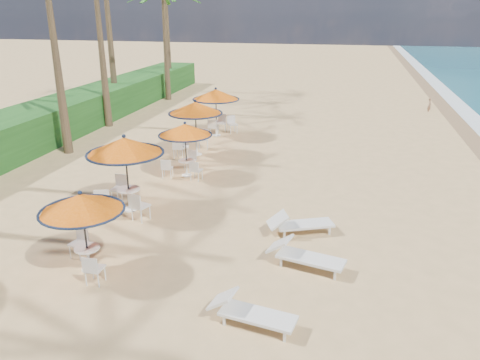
% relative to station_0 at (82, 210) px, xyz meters
% --- Properties ---
extents(ground, '(160.00, 160.00, 0.00)m').
position_rel_station_0_xyz_m(ground, '(4.65, 0.26, -1.71)').
color(ground, tan).
rests_on(ground, ground).
extents(scrub_hedge, '(3.00, 40.00, 1.80)m').
position_rel_station_0_xyz_m(scrub_hedge, '(-8.85, 11.26, -0.81)').
color(scrub_hedge, '#194716').
rests_on(scrub_hedge, ground).
extents(station_0, '(2.16, 2.16, 2.25)m').
position_rel_station_0_xyz_m(station_0, '(0.00, 0.00, 0.00)').
color(station_0, black).
rests_on(station_0, ground).
extents(station_1, '(2.56, 2.56, 2.67)m').
position_rel_station_0_xyz_m(station_1, '(-0.69, 3.80, 0.24)').
color(station_1, black).
rests_on(station_1, ground).
extents(station_2, '(2.18, 2.18, 2.27)m').
position_rel_station_0_xyz_m(station_2, '(0.09, 7.55, -0.05)').
color(station_2, black).
rests_on(station_2, ground).
extents(station_3, '(2.50, 2.54, 2.60)m').
position_rel_station_0_xyz_m(station_3, '(-0.46, 10.42, 0.19)').
color(station_3, black).
rests_on(station_3, ground).
extents(station_4, '(2.48, 2.48, 2.59)m').
position_rel_station_0_xyz_m(station_4, '(-0.41, 14.07, 0.18)').
color(station_4, black).
rests_on(station_4, ground).
extents(lounger_near, '(2.02, 0.93, 0.70)m').
position_rel_station_0_xyz_m(lounger_near, '(4.59, -1.26, -1.39)').
color(lounger_near, silver).
rests_on(lounger_near, ground).
extents(lounger_mid, '(2.17, 1.11, 0.75)m').
position_rel_station_0_xyz_m(lounger_mid, '(5.48, 1.43, -1.37)').
color(lounger_mid, silver).
rests_on(lounger_mid, ground).
extents(lounger_far, '(2.10, 1.38, 0.72)m').
position_rel_station_0_xyz_m(lounger_far, '(5.14, 3.36, -1.38)').
color(lounger_far, silver).
rests_on(lounger_far, ground).
extents(person, '(0.33, 0.41, 0.99)m').
position_rel_station_0_xyz_m(person, '(11.57, 22.84, -1.22)').
color(person, '#8B6247').
rests_on(person, ground).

